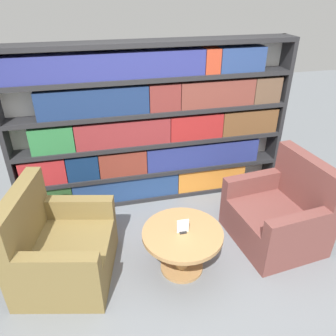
{
  "coord_description": "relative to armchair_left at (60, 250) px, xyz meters",
  "views": [
    {
      "loc": [
        -0.66,
        -2.11,
        2.45
      ],
      "look_at": [
        0.01,
        0.68,
        0.81
      ],
      "focal_mm": 35.0,
      "sensor_mm": 36.0,
      "label": 1
    }
  ],
  "objects": [
    {
      "name": "table_sign",
      "position": [
        1.11,
        -0.19,
        0.21
      ],
      "size": [
        0.11,
        0.06,
        0.14
      ],
      "color": "black",
      "rests_on": "coffee_table"
    },
    {
      "name": "armchair_left",
      "position": [
        0.0,
        0.0,
        0.0
      ],
      "size": [
        0.99,
        1.06,
        0.93
      ],
      "rotation": [
        0.0,
        0.0,
        1.34
      ],
      "color": "olive",
      "rests_on": "ground_plane"
    },
    {
      "name": "bookshelf",
      "position": [
        1.1,
        1.12,
        0.65
      ],
      "size": [
        3.27,
        0.3,
        1.92
      ],
      "color": "silver",
      "rests_on": "ground_plane"
    },
    {
      "name": "coffee_table",
      "position": [
        1.11,
        -0.19,
        0.02
      ],
      "size": [
        0.75,
        0.75,
        0.45
      ],
      "color": "#AD7F4C",
      "rests_on": "ground_plane"
    },
    {
      "name": "ground_plane",
      "position": [
        1.1,
        -0.3,
        -0.3
      ],
      "size": [
        14.0,
        14.0,
        0.0
      ],
      "primitive_type": "plane",
      "color": "slate"
    },
    {
      "name": "armchair_right",
      "position": [
        2.23,
        -0.01,
        0.0
      ],
      "size": [
        0.89,
        0.98,
        0.93
      ],
      "rotation": [
        0.0,
        0.0,
        -1.47
      ],
      "color": "brown",
      "rests_on": "ground_plane"
    }
  ]
}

